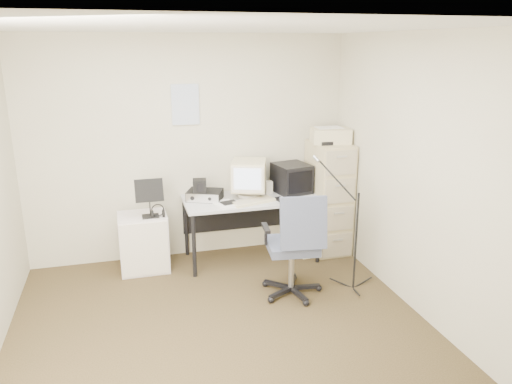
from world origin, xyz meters
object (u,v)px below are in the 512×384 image
object	(u,v)px
filing_cabinet	(328,197)
office_chair	(292,244)
desk	(251,229)
side_cart	(144,242)

from	to	relation	value
filing_cabinet	office_chair	bearing A→B (deg)	-129.49
filing_cabinet	desk	distance (m)	0.99
filing_cabinet	office_chair	xyz separation A→B (m)	(-0.79, -0.95, -0.12)
desk	filing_cabinet	bearing A→B (deg)	1.81
desk	office_chair	distance (m)	0.95
filing_cabinet	desk	size ratio (longest dim) A/B	0.87
filing_cabinet	desk	world-z (taller)	filing_cabinet
filing_cabinet	office_chair	size ratio (longest dim) A/B	1.22
office_chair	side_cart	size ratio (longest dim) A/B	1.67
filing_cabinet	side_cart	distance (m)	2.18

